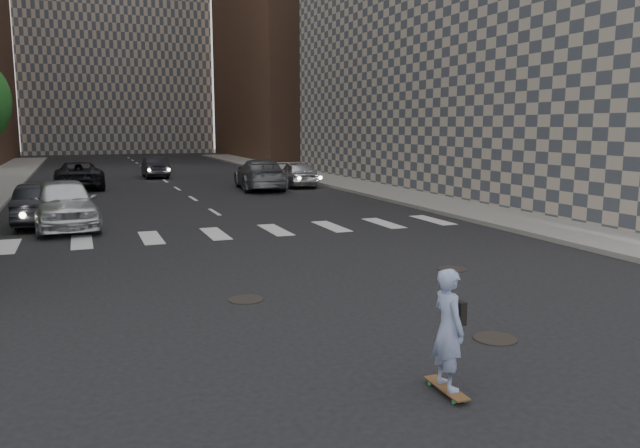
# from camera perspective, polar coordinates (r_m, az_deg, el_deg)

# --- Properties ---
(ground) EXTENTS (160.00, 160.00, 0.00)m
(ground) POSITION_cam_1_polar(r_m,az_deg,el_deg) (12.11, 3.93, -7.46)
(ground) COLOR black
(ground) RESTS_ON ground
(sidewalk_right) EXTENTS (13.00, 80.00, 0.15)m
(sidewalk_right) POSITION_cam_1_polar(r_m,az_deg,el_deg) (36.33, 11.37, 3.54)
(sidewalk_right) COLOR gray
(sidewalk_right) RESTS_ON ground
(manhole_a) EXTENTS (0.70, 0.70, 0.02)m
(manhole_a) POSITION_cam_1_polar(r_m,az_deg,el_deg) (10.66, 15.72, -10.05)
(manhole_a) COLOR black
(manhole_a) RESTS_ON ground
(manhole_b) EXTENTS (0.70, 0.70, 0.02)m
(manhole_b) POSITION_cam_1_polar(r_m,az_deg,el_deg) (12.55, -6.80, -6.86)
(manhole_b) COLOR black
(manhole_b) RESTS_ON ground
(manhole_c) EXTENTS (0.70, 0.70, 0.02)m
(manhole_c) POSITION_cam_1_polar(r_m,az_deg,el_deg) (15.37, 11.98, -4.04)
(manhole_c) COLOR black
(manhole_c) RESTS_ON ground
(skateboarder) EXTENTS (0.41, 0.84, 1.66)m
(skateboarder) POSITION_cam_1_polar(r_m,az_deg,el_deg) (8.20, 11.67, -9.38)
(skateboarder) COLOR brown
(skateboarder) RESTS_ON ground
(silver_sedan) EXTENTS (2.44, 5.10, 1.68)m
(silver_sedan) POSITION_cam_1_polar(r_m,az_deg,el_deg) (22.60, -22.39, 1.76)
(silver_sedan) COLOR silver
(silver_sedan) RESTS_ON ground
(traffic_car_a) EXTENTS (2.01, 4.54, 1.45)m
(traffic_car_a) POSITION_cam_1_polar(r_m,az_deg,el_deg) (23.69, -23.73, 1.70)
(traffic_car_a) COLOR black
(traffic_car_a) RESTS_ON ground
(traffic_car_b) EXTENTS (2.88, 5.82, 1.63)m
(traffic_car_b) POSITION_cam_1_polar(r_m,az_deg,el_deg) (33.85, -5.52, 4.54)
(traffic_car_b) COLOR slate
(traffic_car_b) RESTS_ON ground
(traffic_car_c) EXTENTS (2.58, 5.41, 1.49)m
(traffic_car_c) POSITION_cam_1_polar(r_m,az_deg,el_deg) (36.61, -21.20, 4.21)
(traffic_car_c) COLOR black
(traffic_car_c) RESTS_ON ground
(traffic_car_d) EXTENTS (2.00, 4.32, 1.43)m
(traffic_car_d) POSITION_cam_1_polar(r_m,az_deg,el_deg) (35.34, -2.16, 4.61)
(traffic_car_d) COLOR silver
(traffic_car_d) RESTS_ON ground
(traffic_car_e) EXTENTS (1.45, 4.16, 1.37)m
(traffic_car_e) POSITION_cam_1_polar(r_m,az_deg,el_deg) (42.85, -14.86, 5.05)
(traffic_car_e) COLOR black
(traffic_car_e) RESTS_ON ground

